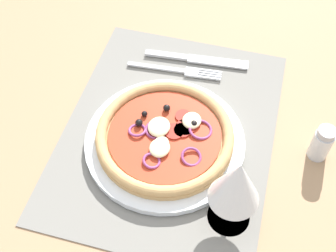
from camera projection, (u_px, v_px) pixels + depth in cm
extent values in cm
cube|color=#9E7A56|center=(169.00, 135.00, 77.09)|extent=(190.00, 140.00, 2.40)
cube|color=slate|center=(169.00, 131.00, 75.97)|extent=(45.47, 35.13, 0.40)
cylinder|color=white|center=(167.00, 142.00, 73.58)|extent=(26.51, 26.51, 1.28)
cylinder|color=tan|center=(167.00, 138.00, 72.66)|extent=(22.65, 22.65, 1.00)
torus|color=tan|center=(167.00, 135.00, 71.97)|extent=(22.64, 22.64, 1.80)
cylinder|color=#B7381E|center=(167.00, 136.00, 72.14)|extent=(18.58, 18.58, 0.30)
ellipsoid|color=beige|center=(161.00, 143.00, 70.60)|extent=(2.68, 2.41, 0.80)
ellipsoid|color=beige|center=(192.00, 120.00, 73.12)|extent=(3.50, 3.15, 1.05)
ellipsoid|color=beige|center=(159.00, 127.00, 72.26)|extent=(4.06, 3.65, 1.22)
ellipsoid|color=beige|center=(158.00, 148.00, 69.91)|extent=(3.66, 3.30, 1.10)
sphere|color=black|center=(145.00, 112.00, 74.22)|extent=(1.00, 1.00, 1.00)
sphere|color=black|center=(139.00, 123.00, 72.73)|extent=(1.25, 1.25, 1.25)
sphere|color=black|center=(167.00, 108.00, 74.61)|extent=(1.20, 1.20, 1.20)
sphere|color=black|center=(194.00, 122.00, 72.88)|extent=(1.20, 1.20, 1.20)
torus|color=#8E3D75|center=(191.00, 157.00, 69.24)|extent=(3.46, 3.35, 1.59)
torus|color=#8E3D75|center=(152.00, 161.00, 68.79)|extent=(2.94, 2.96, 1.03)
torus|color=#8E3D75|center=(137.00, 130.00, 72.29)|extent=(3.12, 3.07, 1.22)
torus|color=#8E3D75|center=(200.00, 129.00, 72.37)|extent=(3.99, 4.01, 1.03)
torus|color=#8E3D75|center=(156.00, 130.00, 72.33)|extent=(3.57, 3.53, 1.17)
cylinder|color=#A3281E|center=(185.00, 128.00, 72.73)|extent=(3.26, 3.26, 0.30)
cylinder|color=#A3281E|center=(183.00, 116.00, 74.16)|extent=(2.69, 2.69, 0.30)
cylinder|color=#A3281E|center=(174.00, 131.00, 72.26)|extent=(3.22, 3.22, 0.30)
cylinder|color=#A3281E|center=(183.00, 130.00, 72.40)|extent=(2.90, 2.90, 0.30)
cube|color=#B2B5BA|center=(156.00, 67.00, 84.27)|extent=(1.76, 11.20, 0.44)
cube|color=#B2B5BA|center=(192.00, 72.00, 83.53)|extent=(2.39, 2.68, 0.44)
cube|color=#B2B5BA|center=(209.00, 78.00, 82.63)|extent=(0.65, 4.33, 0.44)
cube|color=#B2B5BA|center=(210.00, 76.00, 82.98)|extent=(0.65, 4.33, 0.44)
cube|color=#B2B5BA|center=(210.00, 74.00, 83.33)|extent=(0.65, 4.33, 0.44)
cube|color=#B2B5BA|center=(210.00, 71.00, 83.68)|extent=(0.65, 4.33, 0.44)
cube|color=#B2B5BA|center=(167.00, 55.00, 86.09)|extent=(2.01, 8.48, 0.62)
cube|color=#B2B5BA|center=(218.00, 62.00, 85.12)|extent=(2.97, 11.73, 0.44)
cylinder|color=silver|center=(228.00, 216.00, 66.51)|extent=(6.40, 6.40, 0.40)
cylinder|color=silver|center=(231.00, 207.00, 63.94)|extent=(0.80, 0.80, 6.00)
cone|color=silver|center=(237.00, 182.00, 58.11)|extent=(7.20, 7.20, 8.50)
cone|color=orange|center=(237.00, 183.00, 58.17)|extent=(6.42, 6.42, 7.55)
cylinder|color=silver|center=(321.00, 145.00, 71.12)|extent=(3.20, 3.20, 5.50)
cylinder|color=#ADADB2|center=(327.00, 133.00, 68.43)|extent=(2.88, 2.88, 1.20)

